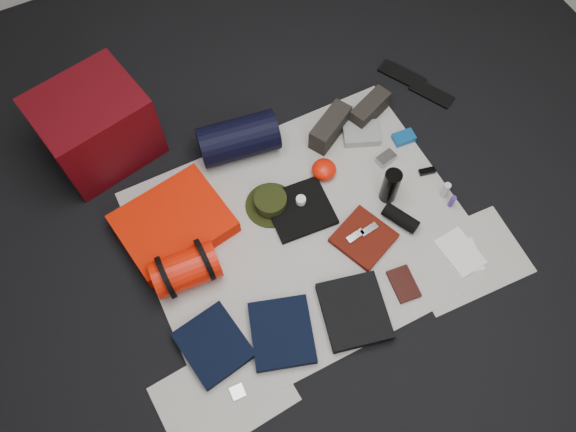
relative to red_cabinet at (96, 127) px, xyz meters
name	(u,v)px	position (x,y,z in m)	size (l,w,h in m)	color
floor	(305,232)	(0.74, -0.94, -0.23)	(4.50, 4.50, 0.02)	black
newspaper_mat	(305,231)	(0.74, -0.94, -0.21)	(1.60, 1.30, 0.01)	silver
newspaper_sheet_front_left	(224,394)	(0.04, -1.49, -0.22)	(0.58, 0.40, 0.00)	silver
newspaper_sheet_front_right	(466,259)	(1.39, -1.44, -0.22)	(0.58, 0.40, 0.00)	silver
red_cabinet	(96,127)	(0.00, 0.00, 0.00)	(0.52, 0.44, 0.44)	#4C050B
sleeping_pad	(174,224)	(0.16, -0.62, -0.16)	(0.53, 0.43, 0.10)	red
stuff_sack	(186,270)	(0.12, -0.90, -0.12)	(0.19, 0.19, 0.32)	red
sack_strap_left	(166,277)	(0.02, -0.90, -0.10)	(0.22, 0.22, 0.03)	black
sack_strap_right	(205,260)	(0.22, -0.90, -0.10)	(0.22, 0.22, 0.03)	black
navy_duffel	(238,139)	(0.65, -0.34, -0.10)	(0.22, 0.22, 0.42)	black
boonie_brim	(271,205)	(0.65, -0.72, -0.21)	(0.27, 0.27, 0.01)	black
boonie_crown	(271,201)	(0.65, -0.72, -0.17)	(0.17, 0.17, 0.07)	black
hiking_boot_left	(330,127)	(1.14, -0.47, -0.14)	(0.28, 0.11, 0.14)	black
hiking_boot_right	(369,109)	(1.40, -0.46, -0.15)	(0.25, 0.10, 0.13)	black
flip_flop_left	(402,75)	(1.73, -0.29, -0.21)	(0.10, 0.28, 0.02)	black
flip_flop_right	(431,93)	(1.81, -0.49, -0.21)	(0.09, 0.26, 0.01)	black
trousers_navy_a	(214,345)	(0.09, -1.27, -0.19)	(0.27, 0.31, 0.05)	black
trousers_navy_b	(282,333)	(0.40, -1.36, -0.19)	(0.28, 0.32, 0.05)	black
trousers_charcoal	(354,311)	(0.75, -1.42, -0.19)	(0.29, 0.34, 0.05)	black
black_tshirt	(300,209)	(0.77, -0.82, -0.20)	(0.31, 0.29, 0.03)	black
red_shirt	(364,238)	(0.99, -1.11, -0.19)	(0.26, 0.26, 0.03)	#511108
orange_stuff_sack	(324,170)	(0.99, -0.68, -0.17)	(0.13, 0.13, 0.09)	red
first_aid_pouch	(361,134)	(1.29, -0.56, -0.19)	(0.20, 0.15, 0.05)	gray
water_bottle	(390,186)	(1.22, -0.95, -0.10)	(0.09, 0.09, 0.22)	black
speaker	(401,218)	(1.20, -1.11, -0.17)	(0.07, 0.07, 0.19)	black
compact_camera	(386,158)	(1.33, -0.76, -0.19)	(0.10, 0.06, 0.04)	#A2A3A7
cyan_case	(404,138)	(1.49, -0.68, -0.19)	(0.12, 0.08, 0.04)	navy
toiletry_purple	(452,201)	(1.49, -1.15, -0.17)	(0.03, 0.03, 0.08)	#462780
toiletry_clear	(445,190)	(1.49, -1.08, -0.16)	(0.04, 0.04, 0.11)	beige
paperback_book	(404,284)	(1.04, -1.41, -0.20)	(0.11, 0.17, 0.02)	black
map_booklet	(460,252)	(1.38, -1.39, -0.21)	(0.16, 0.23, 0.01)	white
map_printout	(465,256)	(1.40, -1.42, -0.21)	(0.14, 0.18, 0.01)	white
sunglasses	(427,171)	(1.49, -0.92, -0.20)	(0.09, 0.04, 0.02)	black
key_cluster	(238,392)	(0.10, -1.51, -0.21)	(0.06, 0.06, 0.01)	#A2A3A7
tape_roll	(301,200)	(0.79, -0.79, -0.16)	(0.05, 0.05, 0.04)	white
energy_bar_a	(355,236)	(0.95, -1.09, -0.17)	(0.10, 0.04, 0.01)	#A2A3A7
energy_bar_b	(369,229)	(1.03, -1.09, -0.17)	(0.10, 0.04, 0.01)	#A2A3A7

